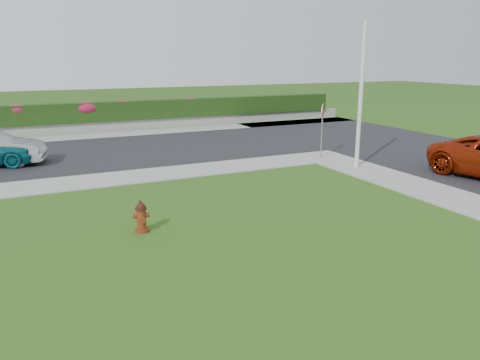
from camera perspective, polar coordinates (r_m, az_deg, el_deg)
ground at (r=9.74m, az=6.65°, el=-10.83°), size 120.00×120.00×0.00m
street_far at (r=21.82m, az=-25.50°, el=2.26°), size 26.00×8.00×0.04m
curb_corner at (r=20.60m, az=10.07°, el=2.82°), size 2.00×2.00×0.04m
sidewalk_beyond at (r=27.01m, az=-17.09°, el=5.19°), size 34.00×2.00×0.04m
retaining_wall at (r=28.44m, az=-17.59°, el=6.17°), size 34.00×0.40×0.60m
hedge at (r=28.43m, az=-17.75°, el=7.89°), size 32.00×0.90×1.10m
fire_hydrant at (r=11.77m, az=-11.94°, el=-4.47°), size 0.41×0.39×0.80m
utility_pole at (r=18.44m, az=14.50°, el=9.79°), size 0.16×0.16×5.50m
stop_sign at (r=20.17m, az=10.01°, el=7.41°), size 0.44×0.47×2.32m
flower_clump_c at (r=28.05m, az=-25.54°, el=7.72°), size 1.21×0.78×0.61m
flower_clump_d at (r=28.28m, az=-18.22°, el=8.34°), size 1.48×0.95×0.74m
flower_clump_e at (r=28.60m, az=-14.10°, el=8.88°), size 1.03×0.66×0.51m
flower_clump_f at (r=29.70m, az=-6.08°, el=9.42°), size 1.06×0.68×0.53m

